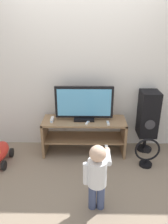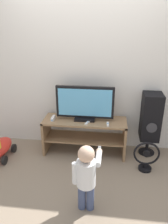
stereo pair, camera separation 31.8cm
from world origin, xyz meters
TOP-DOWN VIEW (x-y plane):
  - ground_plane at (0.00, 0.00)m, footprint 16.00×16.00m
  - wall_back at (0.00, 0.51)m, footprint 10.00×0.06m
  - tv_stand at (0.00, 0.22)m, footprint 1.27×0.43m
  - television at (0.00, 0.24)m, footprint 0.86×0.20m
  - game_console at (-0.48, 0.17)m, footprint 0.04×0.16m
  - remote_primary at (0.35, 0.10)m, footprint 0.04×0.13m
  - remote_secondary at (0.05, 0.11)m, footprint 0.08×0.13m
  - child at (0.16, -0.92)m, footprint 0.31×0.46m
  - speaker_tower at (0.99, 0.31)m, footprint 0.28×0.33m
  - floor_fan at (0.91, -0.14)m, footprint 0.36×0.18m

SIDE VIEW (x-z plane):
  - ground_plane at x=0.00m, z-range 0.00..0.00m
  - floor_fan at x=0.91m, z-range -0.02..0.43m
  - tv_stand at x=0.00m, z-range 0.09..0.65m
  - child at x=0.16m, z-range 0.07..0.88m
  - remote_primary at x=0.35m, z-range 0.56..0.58m
  - remote_secondary at x=0.05m, z-range 0.56..0.58m
  - game_console at x=-0.48m, z-range 0.56..0.61m
  - speaker_tower at x=0.99m, z-range 0.12..1.11m
  - television at x=0.00m, z-range 0.55..1.08m
  - wall_back at x=0.00m, z-range 0.00..2.60m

